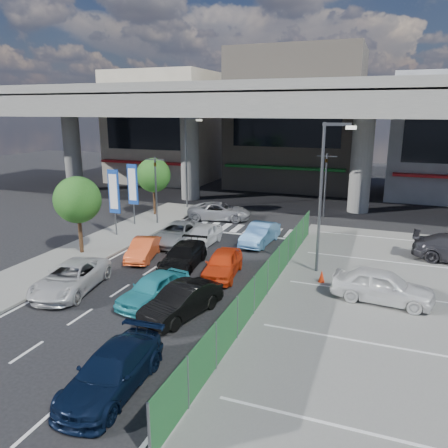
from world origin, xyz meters
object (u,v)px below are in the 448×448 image
at_px(traffic_light_left, 155,174).
at_px(traffic_cone, 322,276).
at_px(street_lamp_right, 324,186).
at_px(signboard_near, 114,193).
at_px(street_lamp_left, 188,155).
at_px(tree_near, 77,200).
at_px(minivan_navy_back, 112,371).
at_px(signboard_far, 133,186).
at_px(taxi_orange_left, 143,249).
at_px(sedan_white_mid_left, 71,278).
at_px(crossing_wagon_silver, 219,211).
at_px(wagon_silver_front_left, 177,233).
at_px(taxi_orange_right, 223,264).
at_px(kei_truck_front_right, 260,234).
at_px(taxi_teal_mid, 154,289).
at_px(sedan_black_mid, 183,256).
at_px(parked_sedan_white, 382,286).
at_px(tree_far, 154,175).
at_px(traffic_light_right, 326,169).
at_px(sedan_white_front_mid, 203,235).
at_px(hatch_black_mid_right, 182,301).

xyz_separation_m(traffic_light_left, traffic_cone, (13.70, -7.51, -3.56)).
bearing_deg(street_lamp_right, signboard_near, 172.10).
bearing_deg(street_lamp_left, street_lamp_right, -41.63).
bearing_deg(street_lamp_right, tree_near, -171.97).
bearing_deg(signboard_near, traffic_cone, -13.43).
bearing_deg(signboard_near, minivan_navy_back, -56.24).
xyz_separation_m(signboard_far, taxi_orange_left, (4.64, -6.44, -2.45)).
xyz_separation_m(street_lamp_left, sedan_white_mid_left, (2.54, -18.86, -4.08)).
bearing_deg(crossing_wagon_silver, signboard_near, 132.14).
bearing_deg(wagon_silver_front_left, street_lamp_right, -15.19).
bearing_deg(signboard_near, sedan_white_mid_left, -68.91).
bearing_deg(signboard_near, wagon_silver_front_left, 2.29).
bearing_deg(wagon_silver_front_left, street_lamp_left, 108.59).
xyz_separation_m(street_lamp_left, taxi_orange_left, (3.36, -13.45, -4.16)).
relative_size(traffic_light_left, signboard_near, 1.11).
height_order(taxi_orange_right, kei_truck_front_right, same).
relative_size(taxi_teal_mid, sedan_black_mid, 0.91).
height_order(minivan_navy_back, taxi_teal_mid, taxi_teal_mid).
bearing_deg(parked_sedan_white, crossing_wagon_silver, 52.66).
bearing_deg(minivan_navy_back, crossing_wagon_silver, 99.67).
xyz_separation_m(tree_far, traffic_cone, (15.30, -10.01, -3.01)).
bearing_deg(tree_far, traffic_light_right, 18.69).
bearing_deg(sedan_white_mid_left, street_lamp_left, 87.34).
xyz_separation_m(minivan_navy_back, sedan_white_front_mid, (-3.44, 15.10, 0.01)).
height_order(traffic_light_left, signboard_far, traffic_light_left).
height_order(traffic_light_left, tree_far, traffic_light_left).
height_order(minivan_navy_back, sedan_black_mid, minivan_navy_back).
xyz_separation_m(street_lamp_left, tree_far, (-1.47, -3.50, -1.38)).
relative_size(taxi_orange_left, kei_truck_front_right, 0.88).
distance_m(street_lamp_right, street_lamp_left, 18.06).
xyz_separation_m(street_lamp_left, wagon_silver_front_left, (3.79, -9.82, -4.10)).
bearing_deg(sedan_white_front_mid, sedan_white_mid_left, -107.15).
bearing_deg(parked_sedan_white, wagon_silver_front_left, 74.64).
relative_size(sedan_black_mid, kei_truck_front_right, 1.07).
bearing_deg(sedan_white_front_mid, parked_sedan_white, -24.26).
xyz_separation_m(traffic_light_left, signboard_near, (-1.00, -4.01, -0.87)).
xyz_separation_m(sedan_black_mid, kei_truck_front_right, (2.84, 5.71, 0.04)).
bearing_deg(signboard_far, hatch_black_mid_right, -50.93).
bearing_deg(taxi_orange_left, tree_far, 101.91).
bearing_deg(crossing_wagon_silver, taxi_teal_mid, 177.76).
height_order(tree_far, parked_sedan_white, tree_far).
bearing_deg(tree_near, hatch_black_mid_right, -29.66).
bearing_deg(signboard_near, taxi_orange_right, -24.38).
relative_size(signboard_far, kei_truck_front_right, 1.12).
height_order(sedan_black_mid, kei_truck_front_right, kei_truck_front_right).
distance_m(hatch_black_mid_right, taxi_orange_left, 8.03).
distance_m(sedan_black_mid, crossing_wagon_silver, 11.10).
xyz_separation_m(signboard_far, sedan_black_mid, (7.44, -6.85, -2.42)).
height_order(street_lamp_right, sedan_black_mid, street_lamp_right).
xyz_separation_m(tree_near, minivan_navy_back, (9.65, -10.75, -2.72)).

